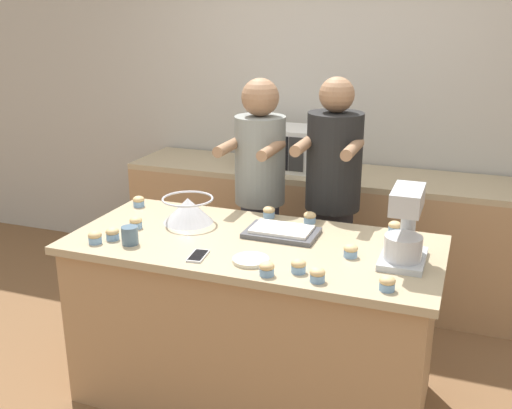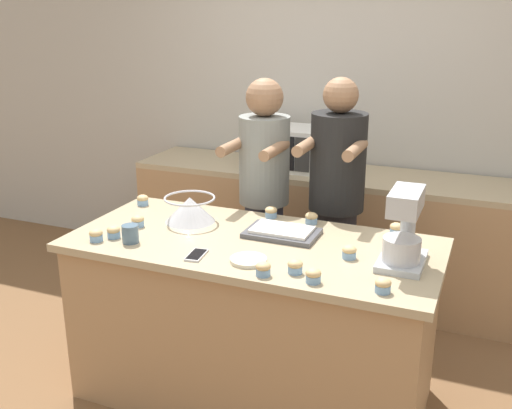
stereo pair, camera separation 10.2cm
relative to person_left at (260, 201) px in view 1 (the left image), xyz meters
The scene contains 26 objects.
ground_plane 1.14m from the person_left, 72.56° to the right, with size 16.00×16.00×0.00m, color brown.
back_wall 1.15m from the person_left, 77.54° to the left, with size 10.00×0.06×2.70m.
island_counter 0.86m from the person_left, 72.56° to the right, with size 1.86×0.85×0.89m.
back_counter 0.82m from the person_left, 71.40° to the left, with size 2.80×0.60×0.91m.
person_left is the anchor object (origin of this frame).
person_right 0.46m from the person_left, ahead, with size 0.34×0.50×1.64m.
stand_mixer 1.22m from the person_left, 36.95° to the right, with size 0.20×0.30×0.36m.
mixing_bowl 0.62m from the person_left, 109.63° to the right, with size 0.28×0.28×0.14m.
baking_tray 0.68m from the person_left, 60.40° to the right, with size 0.37×0.24×0.04m.
microwave_oven 0.70m from the person_left, 98.61° to the left, with size 0.52×0.37×0.30m.
cell_phone 1.00m from the person_left, 86.89° to the right, with size 0.09×0.15×0.01m.
drinking_glass 1.02m from the person_left, 108.93° to the right, with size 0.08×0.08×0.09m.
small_plate 1.01m from the person_left, 72.35° to the right, with size 0.17×0.17×0.02m.
cupcake_0 1.04m from the person_left, 115.27° to the right, with size 0.07×0.07×0.06m.
cupcake_1 0.94m from the person_left, 21.93° to the right, with size 0.07×0.07×0.06m.
cupcake_2 1.14m from the person_left, 61.36° to the right, with size 0.07×0.07×0.06m.
cupcake_3 1.07m from the person_left, 27.60° to the right, with size 0.07×0.07×0.06m.
cupcake_4 0.56m from the person_left, 40.64° to the right, with size 0.07×0.07×0.06m.
cupcake_5 0.40m from the person_left, 62.53° to the right, with size 0.07×0.07×0.06m.
cupcake_6 1.13m from the person_left, 116.19° to the right, with size 0.07×0.07×0.06m.
cupcake_7 0.74m from the person_left, 144.16° to the right, with size 0.07×0.07×0.06m.
cupcake_8 1.40m from the person_left, 47.92° to the right, with size 0.07×0.07×0.06m.
cupcake_9 1.15m from the person_left, 68.48° to the right, with size 0.07×0.07×0.06m.
cupcake_10 0.87m from the person_left, 119.20° to the right, with size 0.07×0.07×0.06m.
cupcake_11 1.24m from the person_left, 58.58° to the right, with size 0.07×0.07×0.06m.
cupcake_12 1.04m from the person_left, 45.83° to the right, with size 0.07×0.07×0.06m.
Camera 1 is at (0.98, -2.60, 2.00)m, focal length 42.00 mm.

